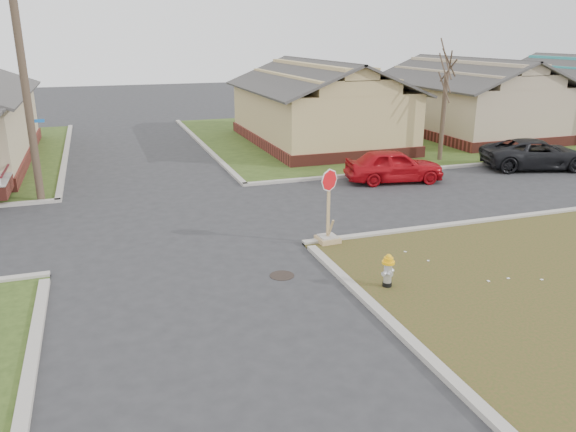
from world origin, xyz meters
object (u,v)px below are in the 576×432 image
object	(u,v)px
red_sedan	(394,166)
dark_pickup	(537,154)
utility_pole	(23,74)
stop_sign	(328,226)
fire_hydrant	(388,269)

from	to	relation	value
red_sedan	dark_pickup	distance (m)	7.48
utility_pole	dark_pickup	bearing A→B (deg)	-4.37
stop_sign	red_sedan	size ratio (longest dim) A/B	0.55
stop_sign	red_sedan	distance (m)	8.08
utility_pole	red_sedan	size ratio (longest dim) A/B	2.19
fire_hydrant	dark_pickup	bearing A→B (deg)	14.29
utility_pole	red_sedan	xyz separation A→B (m)	(13.95, -1.67, -3.96)
fire_hydrant	stop_sign	distance (m)	3.36
dark_pickup	fire_hydrant	bearing A→B (deg)	142.30
utility_pole	fire_hydrant	xyz separation A→B (m)	(8.63, -10.94, -4.15)
stop_sign	red_sedan	world-z (taller)	stop_sign
fire_hydrant	stop_sign	xyz separation A→B (m)	(-0.18, 3.35, 0.02)
utility_pole	stop_sign	xyz separation A→B (m)	(8.45, -7.59, -4.13)
stop_sign	dark_pickup	xyz separation A→B (m)	(12.98, 5.95, 0.15)
utility_pole	dark_pickup	size ratio (longest dim) A/B	1.83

